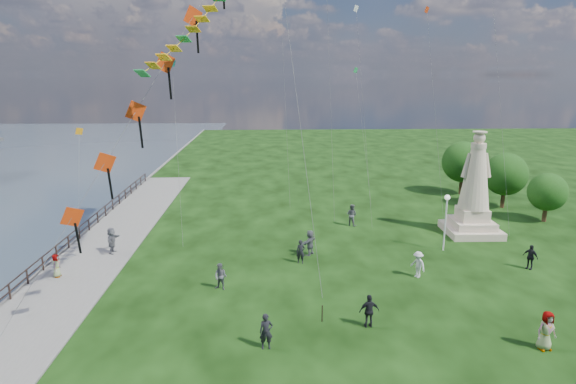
{
  "coord_description": "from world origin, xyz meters",
  "views": [
    {
      "loc": [
        -2.12,
        -18.78,
        12.04
      ],
      "look_at": [
        -1.0,
        8.0,
        5.5
      ],
      "focal_mm": 30.0,
      "sensor_mm": 36.0,
      "label": 1
    }
  ],
  "objects_px": {
    "person_9": "(530,257)",
    "person_5": "(112,242)",
    "person_1": "(221,277)",
    "person_8": "(418,264)",
    "statue": "(474,196)",
    "person_7": "(352,215)",
    "person_6": "(301,252)",
    "person_3": "(369,311)",
    "person_10": "(57,267)",
    "lamppost": "(446,211)",
    "person_4": "(546,331)",
    "person_11": "(310,242)",
    "person_0": "(266,332)"
  },
  "relations": [
    {
      "from": "person_4",
      "to": "person_5",
      "type": "distance_m",
      "value": 26.42
    },
    {
      "from": "person_6",
      "to": "person_8",
      "type": "xyz_separation_m",
      "value": [
        6.99,
        -2.53,
        0.03
      ]
    },
    {
      "from": "person_4",
      "to": "person_8",
      "type": "bearing_deg",
      "value": 104.45
    },
    {
      "from": "statue",
      "to": "person_9",
      "type": "relative_size",
      "value": 4.93
    },
    {
      "from": "person_9",
      "to": "person_1",
      "type": "bearing_deg",
      "value": -119.08
    },
    {
      "from": "person_0",
      "to": "person_8",
      "type": "distance_m",
      "value": 11.89
    },
    {
      "from": "statue",
      "to": "person_0",
      "type": "distance_m",
      "value": 22.37
    },
    {
      "from": "statue",
      "to": "person_3",
      "type": "relative_size",
      "value": 4.72
    },
    {
      "from": "statue",
      "to": "person_8",
      "type": "height_order",
      "value": "statue"
    },
    {
      "from": "person_5",
      "to": "person_7",
      "type": "relative_size",
      "value": 1.01
    },
    {
      "from": "person_1",
      "to": "person_3",
      "type": "height_order",
      "value": "person_3"
    },
    {
      "from": "person_9",
      "to": "person_5",
      "type": "bearing_deg",
      "value": -133.33
    },
    {
      "from": "person_0",
      "to": "person_3",
      "type": "distance_m",
      "value": 5.31
    },
    {
      "from": "person_0",
      "to": "person_10",
      "type": "relative_size",
      "value": 1.15
    },
    {
      "from": "person_6",
      "to": "person_11",
      "type": "bearing_deg",
      "value": 72.14
    },
    {
      "from": "person_1",
      "to": "person_7",
      "type": "height_order",
      "value": "person_7"
    },
    {
      "from": "person_8",
      "to": "person_9",
      "type": "distance_m",
      "value": 7.59
    },
    {
      "from": "person_0",
      "to": "person_11",
      "type": "bearing_deg",
      "value": 70.4
    },
    {
      "from": "person_4",
      "to": "person_8",
      "type": "relative_size",
      "value": 1.12
    },
    {
      "from": "lamppost",
      "to": "person_3",
      "type": "distance_m",
      "value": 12.88
    },
    {
      "from": "statue",
      "to": "person_1",
      "type": "bearing_deg",
      "value": -152.01
    },
    {
      "from": "person_4",
      "to": "person_10",
      "type": "relative_size",
      "value": 1.27
    },
    {
      "from": "person_4",
      "to": "person_6",
      "type": "height_order",
      "value": "person_4"
    },
    {
      "from": "person_0",
      "to": "person_7",
      "type": "xyz_separation_m",
      "value": [
        6.95,
        17.98,
        0.07
      ]
    },
    {
      "from": "person_3",
      "to": "person_10",
      "type": "height_order",
      "value": "person_3"
    },
    {
      "from": "person_11",
      "to": "person_6",
      "type": "bearing_deg",
      "value": 9.6
    },
    {
      "from": "person_1",
      "to": "person_8",
      "type": "relative_size",
      "value": 0.96
    },
    {
      "from": "person_1",
      "to": "person_10",
      "type": "xyz_separation_m",
      "value": [
        -10.09,
        1.99,
        -0.07
      ]
    },
    {
      "from": "person_7",
      "to": "person_5",
      "type": "bearing_deg",
      "value": 55.27
    },
    {
      "from": "statue",
      "to": "person_9",
      "type": "xyz_separation_m",
      "value": [
        0.84,
        -7.09,
        -2.2
      ]
    },
    {
      "from": "person_8",
      "to": "person_10",
      "type": "relative_size",
      "value": 1.14
    },
    {
      "from": "person_7",
      "to": "person_3",
      "type": "bearing_deg",
      "value": 120.25
    },
    {
      "from": "person_7",
      "to": "person_11",
      "type": "distance_m",
      "value": 7.56
    },
    {
      "from": "person_5",
      "to": "person_8",
      "type": "bearing_deg",
      "value": -100.22
    },
    {
      "from": "statue",
      "to": "person_4",
      "type": "height_order",
      "value": "statue"
    },
    {
      "from": "person_4",
      "to": "person_8",
      "type": "height_order",
      "value": "person_4"
    },
    {
      "from": "statue",
      "to": "person_4",
      "type": "bearing_deg",
      "value": -100.5
    },
    {
      "from": "statue",
      "to": "person_3",
      "type": "height_order",
      "value": "statue"
    },
    {
      "from": "lamppost",
      "to": "person_7",
      "type": "height_order",
      "value": "lamppost"
    },
    {
      "from": "statue",
      "to": "person_1",
      "type": "distance_m",
      "value": 20.87
    },
    {
      "from": "lamppost",
      "to": "person_4",
      "type": "relative_size",
      "value": 2.2
    },
    {
      "from": "statue",
      "to": "lamppost",
      "type": "bearing_deg",
      "value": -132.8
    },
    {
      "from": "person_6",
      "to": "person_11",
      "type": "relative_size",
      "value": 0.89
    },
    {
      "from": "statue",
      "to": "person_8",
      "type": "relative_size",
      "value": 4.85
    },
    {
      "from": "person_4",
      "to": "person_1",
      "type": "bearing_deg",
      "value": 147.91
    },
    {
      "from": "person_3",
      "to": "person_8",
      "type": "height_order",
      "value": "person_3"
    },
    {
      "from": "person_3",
      "to": "person_1",
      "type": "bearing_deg",
      "value": -34.9
    },
    {
      "from": "person_7",
      "to": "person_6",
      "type": "bearing_deg",
      "value": 96.25
    },
    {
      "from": "statue",
      "to": "person_9",
      "type": "bearing_deg",
      "value": -81.98
    },
    {
      "from": "person_9",
      "to": "person_10",
      "type": "height_order",
      "value": "person_9"
    }
  ]
}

